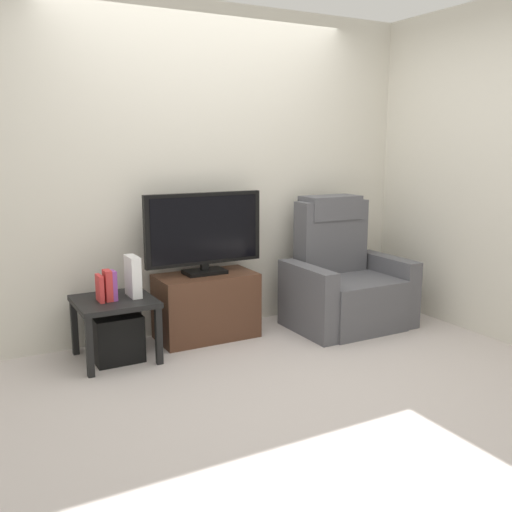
{
  "coord_description": "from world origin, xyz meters",
  "views": [
    {
      "loc": [
        -1.88,
        -3.15,
        1.52
      ],
      "look_at": [
        0.12,
        0.5,
        0.7
      ],
      "focal_mm": 40.17,
      "sensor_mm": 36.0,
      "label": 1
    }
  ],
  "objects": [
    {
      "name": "wall_side",
      "position": [
        1.88,
        0.0,
        1.3
      ],
      "size": [
        0.06,
        4.48,
        2.6
      ],
      "primitive_type": "cube",
      "color": "beige",
      "rests_on": "ground"
    },
    {
      "name": "side_table",
      "position": [
        -0.89,
        0.74,
        0.38
      ],
      "size": [
        0.54,
        0.54,
        0.44
      ],
      "color": "black",
      "rests_on": "ground"
    },
    {
      "name": "wall_back",
      "position": [
        0.0,
        1.13,
        1.3
      ],
      "size": [
        6.4,
        0.06,
        2.6
      ],
      "primitive_type": "cube",
      "color": "beige",
      "rests_on": "ground"
    },
    {
      "name": "tv_stand",
      "position": [
        -0.13,
        0.86,
        0.26
      ],
      "size": [
        0.77,
        0.41,
        0.52
      ],
      "color": "#4C2D1E",
      "rests_on": "ground"
    },
    {
      "name": "television",
      "position": [
        -0.13,
        0.88,
        0.85
      ],
      "size": [
        0.96,
        0.2,
        0.64
      ],
      "color": "black",
      "rests_on": "tv_stand"
    },
    {
      "name": "subwoofer_box",
      "position": [
        -0.89,
        0.74,
        0.17
      ],
      "size": [
        0.33,
        0.33,
        0.33
      ],
      "primitive_type": "cube",
      "color": "black",
      "rests_on": "ground"
    },
    {
      "name": "game_console",
      "position": [
        -0.74,
        0.75,
        0.59
      ],
      "size": [
        0.07,
        0.2,
        0.29
      ],
      "primitive_type": "cube",
      "color": "white",
      "rests_on": "side_table"
    },
    {
      "name": "book_rightmost",
      "position": [
        -0.9,
        0.72,
        0.55
      ],
      "size": [
        0.04,
        0.1,
        0.21
      ],
      "primitive_type": "cube",
      "color": "purple",
      "rests_on": "side_table"
    },
    {
      "name": "recliner_armchair",
      "position": [
        1.04,
        0.62,
        0.37
      ],
      "size": [
        0.98,
        0.78,
        1.08
      ],
      "rotation": [
        0.0,
        0.0,
        -0.16
      ],
      "color": "#515156",
      "rests_on": "ground"
    },
    {
      "name": "book_middle",
      "position": [
        -0.93,
        0.72,
        0.55
      ],
      "size": [
        0.05,
        0.11,
        0.22
      ],
      "primitive_type": "cube",
      "color": "red",
      "rests_on": "side_table"
    },
    {
      "name": "ground_plane",
      "position": [
        0.0,
        0.0,
        0.0
      ],
      "size": [
        6.4,
        6.4,
        0.0
      ],
      "primitive_type": "plane",
      "color": "#BCB2AD"
    },
    {
      "name": "book_leftmost",
      "position": [
        -0.99,
        0.72,
        0.54
      ],
      "size": [
        0.03,
        0.13,
        0.19
      ],
      "primitive_type": "cube",
      "color": "red",
      "rests_on": "side_table"
    }
  ]
}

